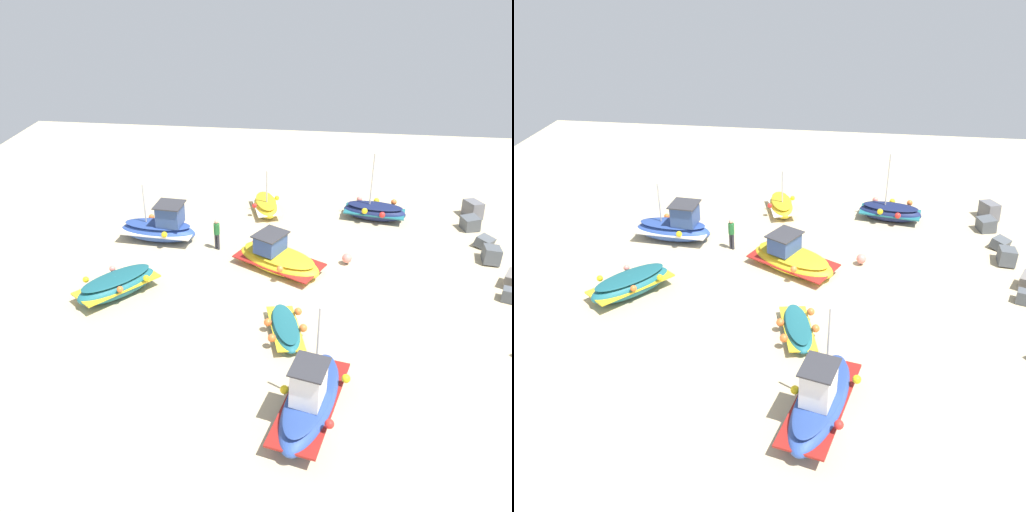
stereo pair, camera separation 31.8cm
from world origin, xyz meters
TOP-DOWN VIEW (x-y plane):
  - ground_plane at (0.00, 0.00)m, footprint 50.76×50.76m
  - fishing_boat_0 at (-8.63, -2.76)m, footprint 3.47×2.19m
  - fishing_boat_1 at (1.29, -8.61)m, footprint 4.10×3.80m
  - fishing_boat_2 at (-2.06, -1.45)m, footprint 3.97×4.97m
  - fishing_boat_3 at (7.83, 0.57)m, footprint 5.23×2.83m
  - fishing_boat_4 at (-4.32, -8.09)m, footprint 2.44×4.32m
  - fishing_boat_5 at (3.32, -0.63)m, footprint 3.44×1.92m
  - fishing_boat_6 at (-8.41, 3.70)m, footprint 2.20×3.80m
  - person_walking at (-3.64, -4.82)m, footprint 0.32×0.32m
  - mooring_buoy_0 at (-2.88, 2.02)m, footprint 0.50×0.50m

SIDE VIEW (x-z plane):
  - ground_plane at x=0.00m, z-range 0.00..0.00m
  - fishing_boat_5 at x=3.32m, z-range -0.03..0.70m
  - mooring_buoy_0 at x=-2.88m, z-range 0.05..0.65m
  - fishing_boat_0 at x=-8.63m, z-range -0.95..1.83m
  - fishing_boat_6 at x=-8.41m, z-range -1.49..2.55m
  - fishing_boat_1 at x=1.29m, z-range 0.01..1.10m
  - fishing_boat_2 at x=-2.06m, z-range -0.34..1.53m
  - fishing_boat_4 at x=-4.32m, z-range -0.88..2.38m
  - fishing_boat_3 at x=7.83m, z-range -1.34..2.87m
  - person_walking at x=-3.64m, z-range 0.14..1.86m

